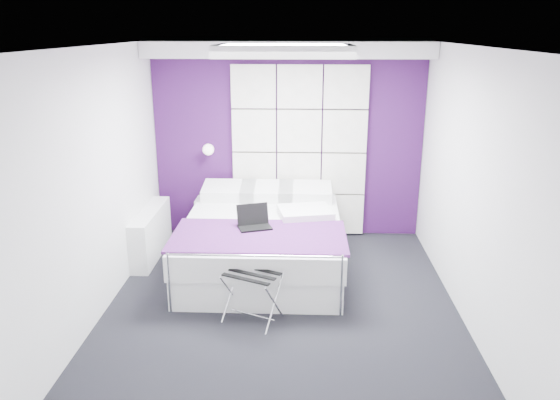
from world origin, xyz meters
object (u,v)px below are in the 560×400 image
at_px(radiator, 151,233).
at_px(luggage_rack, 252,297).
at_px(nightstand, 212,200).
at_px(laptop, 255,221).
at_px(wall_lamp, 209,149).
at_px(bed, 263,241).

height_order(radiator, luggage_rack, radiator).
height_order(nightstand, laptop, laptop).
distance_m(wall_lamp, nightstand, 0.70).
distance_m(radiator, nightstand, 1.00).
height_order(radiator, laptop, laptop).
bearing_deg(wall_lamp, nightstand, -64.13).
bearing_deg(bed, luggage_rack, -90.71).
bearing_deg(radiator, bed, -11.29).
bearing_deg(laptop, nightstand, 99.38).
relative_size(radiator, bed, 0.53).
bearing_deg(nightstand, laptop, -62.06).
xyz_separation_m(bed, nightstand, (-0.77, 1.00, 0.18)).
distance_m(nightstand, luggage_rack, 2.39).
xyz_separation_m(wall_lamp, radiator, (-0.64, -0.76, -0.92)).
relative_size(bed, luggage_rack, 4.46).
bearing_deg(radiator, nightstand, 47.52).
bearing_deg(nightstand, luggage_rack, -71.52).
height_order(bed, laptop, laptop).
relative_size(wall_lamp, laptop, 0.42).
relative_size(radiator, nightstand, 2.83).
xyz_separation_m(nightstand, luggage_rack, (0.75, -2.25, -0.27)).
xyz_separation_m(wall_lamp, bed, (0.79, -1.04, -0.88)).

